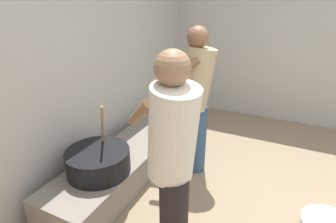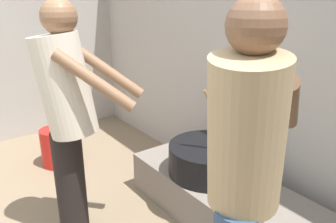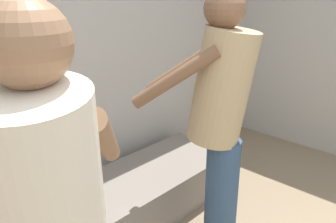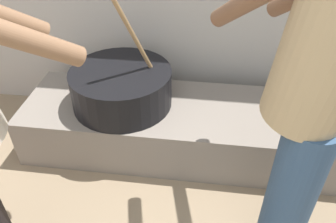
% 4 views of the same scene
% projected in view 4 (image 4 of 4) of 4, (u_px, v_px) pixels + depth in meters
% --- Properties ---
extents(hearth_ledge, '(2.21, 0.60, 0.32)m').
position_uv_depth(hearth_ledge, '(202.00, 129.00, 2.13)').
color(hearth_ledge, slate).
rests_on(hearth_ledge, ground_plane).
extents(cooking_pot_main, '(0.60, 0.60, 0.68)m').
position_uv_depth(cooking_pot_main, '(122.00, 87.00, 2.01)').
color(cooking_pot_main, black).
rests_on(cooking_pot_main, hearth_ledge).
extents(cook_in_tan_shirt, '(0.61, 0.74, 1.62)m').
position_uv_depth(cook_in_tan_shirt, '(319.00, 86.00, 1.12)').
color(cook_in_tan_shirt, navy).
rests_on(cook_in_tan_shirt, ground_plane).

